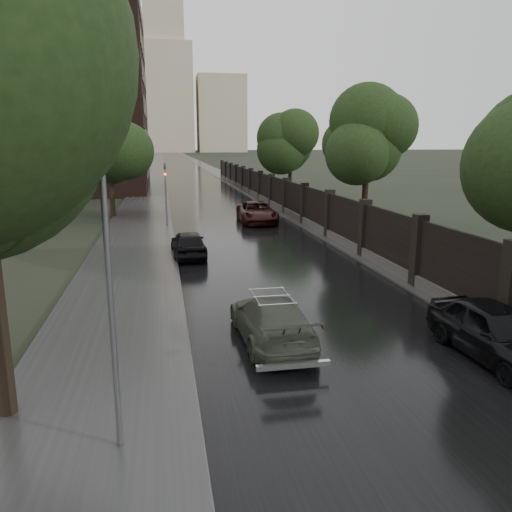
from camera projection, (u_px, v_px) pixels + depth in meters
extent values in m
plane|color=black|center=(457.00, 471.00, 8.08)|extent=(800.00, 800.00, 0.00)
cube|color=black|center=(173.00, 157.00, 190.20)|extent=(8.00, 420.00, 0.02)
cube|color=#2D2D2D|center=(157.00, 157.00, 189.10)|extent=(4.00, 420.00, 0.16)
cube|color=#2D2D2D|center=(187.00, 157.00, 191.19)|extent=(3.00, 420.00, 0.08)
cube|color=#383533|center=(280.00, 207.00, 39.53)|extent=(0.40, 75.00, 0.50)
cube|color=black|center=(280.00, 191.00, 39.25)|extent=(0.15, 75.00, 2.00)
cube|color=black|center=(222.00, 169.00, 75.71)|extent=(0.45, 0.45, 2.70)
cylinder|color=black|center=(111.00, 177.00, 34.75)|extent=(0.36, 0.36, 5.85)
sphere|color=black|center=(109.00, 142.00, 34.23)|extent=(4.25, 4.25, 4.25)
cylinder|color=black|center=(365.00, 185.00, 29.91)|extent=(0.36, 0.36, 5.53)
sphere|color=black|center=(367.00, 147.00, 29.42)|extent=(4.08, 4.08, 4.08)
cylinder|color=black|center=(290.00, 170.00, 47.16)|extent=(0.36, 0.36, 5.53)
sphere|color=black|center=(291.00, 146.00, 46.68)|extent=(4.08, 4.08, 4.08)
cylinder|color=#59595E|center=(112.00, 315.00, 7.99)|extent=(0.10, 0.10, 5.00)
cube|color=#59595E|center=(101.00, 153.00, 7.43)|extent=(0.25, 0.12, 0.12)
cylinder|color=#59595E|center=(166.00, 204.00, 30.94)|extent=(0.12, 0.12, 3.00)
imported|color=#59595E|center=(165.00, 172.00, 30.50)|extent=(0.16, 0.20, 1.00)
sphere|color=#FF0C0C|center=(165.00, 174.00, 30.39)|extent=(0.14, 0.14, 0.14)
cube|color=black|center=(28.00, 97.00, 52.47)|extent=(24.00, 18.00, 20.00)
cube|color=tan|center=(110.00, 113.00, 285.02)|extent=(28.00, 22.00, 44.00)
cube|color=tan|center=(221.00, 114.00, 296.55)|extent=(28.00, 22.00, 44.00)
cube|color=tan|center=(166.00, 100.00, 289.02)|extent=(30.00, 30.00, 60.00)
cube|color=tan|center=(163.00, 25.00, 280.19)|extent=(22.00, 22.00, 40.00)
imported|color=#414638|center=(271.00, 320.00, 13.25)|extent=(1.83, 4.25, 1.22)
imported|color=black|center=(188.00, 244.00, 23.12)|extent=(1.63, 3.79, 1.27)
imported|color=black|center=(497.00, 332.00, 12.15)|extent=(1.82, 4.18, 1.40)
imported|color=black|center=(257.00, 212.00, 33.19)|extent=(2.57, 5.19, 1.41)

